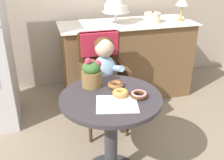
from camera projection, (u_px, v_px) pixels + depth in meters
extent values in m
cylinder|color=#332D33|center=(111.00, 98.00, 1.88)|extent=(0.72, 0.72, 0.03)
cylinder|color=#333338|center=(111.00, 140.00, 2.04)|extent=(0.10, 0.10, 0.69)
cube|color=#472D19|center=(104.00, 87.00, 2.56)|extent=(0.42, 0.42, 0.04)
cube|color=#472D19|center=(99.00, 55.00, 2.61)|extent=(0.40, 0.04, 0.46)
cube|color=#472D19|center=(84.00, 78.00, 2.46)|extent=(0.04, 0.38, 0.18)
cube|color=#472D19|center=(123.00, 74.00, 2.55)|extent=(0.04, 0.38, 0.18)
cube|color=#B22338|center=(99.00, 43.00, 2.56)|extent=(0.36, 0.11, 0.22)
cylinder|color=#472D19|center=(90.00, 122.00, 2.46)|extent=(0.03, 0.03, 0.45)
cylinder|color=#472D19|center=(127.00, 116.00, 2.55)|extent=(0.03, 0.03, 0.45)
cylinder|color=#472D19|center=(83.00, 103.00, 2.78)|extent=(0.03, 0.03, 0.45)
cylinder|color=#472D19|center=(117.00, 98.00, 2.86)|extent=(0.03, 0.03, 0.45)
ellipsoid|color=#8CADCC|center=(104.00, 71.00, 2.47)|extent=(0.22, 0.16, 0.30)
sphere|color=#E0B293|center=(104.00, 48.00, 2.36)|extent=(0.17, 0.17, 0.17)
ellipsoid|color=#4C2D19|center=(104.00, 45.00, 2.37)|extent=(0.17, 0.17, 0.14)
cylinder|color=#8CADCC|center=(96.00, 71.00, 2.34)|extent=(0.08, 0.23, 0.13)
sphere|color=#E0B293|center=(99.00, 82.00, 2.31)|extent=(0.06, 0.06, 0.06)
cylinder|color=#8CADCC|center=(117.00, 68.00, 2.39)|extent=(0.08, 0.23, 0.13)
sphere|color=#E0B293|center=(118.00, 79.00, 2.35)|extent=(0.06, 0.06, 0.06)
cylinder|color=#3F4760|center=(101.00, 86.00, 2.43)|extent=(0.09, 0.22, 0.09)
cylinder|color=#3F4760|center=(104.00, 108.00, 2.41)|extent=(0.08, 0.08, 0.26)
cylinder|color=#3F4760|center=(112.00, 85.00, 2.46)|extent=(0.09, 0.22, 0.09)
cylinder|color=#3F4760|center=(116.00, 107.00, 2.43)|extent=(0.08, 0.08, 0.26)
cube|color=white|center=(117.00, 104.00, 1.78)|extent=(0.32, 0.29, 0.00)
torus|color=#AD7542|center=(120.00, 93.00, 1.87)|extent=(0.12, 0.12, 0.04)
torus|color=gold|center=(120.00, 92.00, 1.86)|extent=(0.10, 0.10, 0.02)
torus|color=#936033|center=(116.00, 85.00, 2.00)|extent=(0.12, 0.12, 0.04)
torus|color=#512D1E|center=(116.00, 83.00, 1.99)|extent=(0.10, 0.10, 0.02)
torus|color=#4C2D19|center=(139.00, 95.00, 1.86)|extent=(0.12, 0.12, 0.03)
torus|color=pink|center=(139.00, 94.00, 1.86)|extent=(0.11, 0.11, 0.02)
cylinder|color=brown|center=(92.00, 79.00, 1.99)|extent=(0.15, 0.15, 0.12)
ellipsoid|color=#38662D|center=(91.00, 67.00, 1.96)|extent=(0.14, 0.14, 0.10)
sphere|color=#D82D4C|center=(97.00, 64.00, 1.96)|extent=(0.06, 0.06, 0.06)
sphere|color=#D82D4C|center=(92.00, 64.00, 1.99)|extent=(0.07, 0.07, 0.07)
sphere|color=#D82D4C|center=(88.00, 64.00, 1.96)|extent=(0.06, 0.06, 0.06)
sphere|color=#D82D4C|center=(88.00, 61.00, 1.91)|extent=(0.05, 0.05, 0.05)
sphere|color=#D82D4C|center=(94.00, 68.00, 1.94)|extent=(0.05, 0.05, 0.05)
cube|color=brown|center=(126.00, 60.00, 3.26)|extent=(1.50, 0.56, 0.90)
cube|color=white|center=(127.00, 23.00, 3.06)|extent=(1.56, 0.62, 0.01)
cylinder|color=silver|center=(116.00, 23.00, 3.03)|extent=(0.16, 0.16, 0.01)
cylinder|color=silver|center=(116.00, 18.00, 3.00)|extent=(0.03, 0.03, 0.12)
cylinder|color=silver|center=(116.00, 12.00, 2.97)|extent=(0.30, 0.30, 0.01)
cylinder|color=white|center=(116.00, 8.00, 2.96)|extent=(0.25, 0.25, 0.08)
cylinder|color=white|center=(116.00, 10.00, 2.97)|extent=(0.26, 0.26, 0.01)
cylinder|color=white|center=(116.00, 2.00, 2.93)|extent=(0.21, 0.21, 0.06)
cylinder|color=white|center=(116.00, 4.00, 2.94)|extent=(0.21, 0.21, 0.01)
cylinder|color=beige|center=(152.00, 18.00, 3.07)|extent=(0.19, 0.19, 0.11)
sphere|color=red|center=(153.00, 12.00, 3.04)|extent=(0.02, 0.02, 0.02)
cylinder|color=#B28C47|center=(180.00, 20.00, 3.17)|extent=(0.09, 0.09, 0.01)
cylinder|color=#B28C47|center=(181.00, 12.00, 3.13)|extent=(0.02, 0.02, 0.16)
cone|color=silver|center=(183.00, 0.00, 3.07)|extent=(0.15, 0.15, 0.11)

